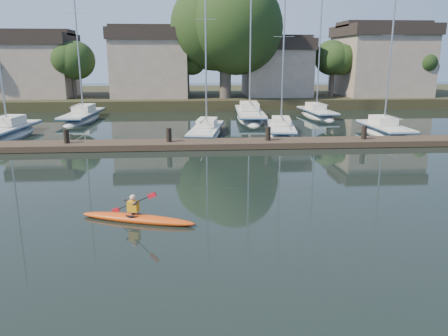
{
  "coord_description": "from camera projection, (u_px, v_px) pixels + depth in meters",
  "views": [
    {
      "loc": [
        -1.6,
        -11.94,
        5.36
      ],
      "look_at": [
        -0.41,
        4.21,
        1.2
      ],
      "focal_mm": 35.0,
      "sensor_mm": 36.0,
      "label": 1
    }
  ],
  "objects": [
    {
      "name": "ground",
      "position": [
        248.0,
        242.0,
        12.98
      ],
      "size": [
        160.0,
        160.0,
        0.0
      ],
      "primitive_type": "plane",
      "color": "black",
      "rests_on": "ground"
    },
    {
      "name": "sailboat_6",
      "position": [
        250.0,
        120.0,
        38.96
      ],
      "size": [
        2.96,
        11.16,
        17.55
      ],
      "rotation": [
        0.0,
        0.0,
        -0.06
      ],
      "color": "silver",
      "rests_on": "ground"
    },
    {
      "name": "shore",
      "position": [
        219.0,
        75.0,
        51.2
      ],
      "size": [
        90.0,
        25.25,
        12.75
      ],
      "color": "#283118",
      "rests_on": "ground"
    },
    {
      "name": "sailboat_7",
      "position": [
        317.0,
        118.0,
        40.31
      ],
      "size": [
        2.55,
        7.71,
        12.22
      ],
      "rotation": [
        0.0,
        0.0,
        0.07
      ],
      "color": "silver",
      "rests_on": "ground"
    },
    {
      "name": "sailboat_2",
      "position": [
        206.0,
        137.0,
        30.63
      ],
      "size": [
        3.22,
        8.23,
        13.29
      ],
      "rotation": [
        0.0,
        0.0,
        -0.17
      ],
      "color": "silver",
      "rests_on": "ground"
    },
    {
      "name": "sailboat_3",
      "position": [
        281.0,
        135.0,
        31.42
      ],
      "size": [
        2.93,
        7.37,
        11.57
      ],
      "rotation": [
        0.0,
        0.0,
        -0.15
      ],
      "color": "silver",
      "rests_on": "ground"
    },
    {
      "name": "kayak",
      "position": [
        137.0,
        217.0,
        14.55
      ],
      "size": [
        4.03,
        1.78,
        1.3
      ],
      "rotation": [
        0.0,
        0.0,
        -0.32
      ],
      "color": "#D84F10",
      "rests_on": "ground"
    },
    {
      "name": "sailboat_4",
      "position": [
        384.0,
        136.0,
        31.15
      ],
      "size": [
        2.26,
        6.98,
        11.79
      ],
      "rotation": [
        0.0,
        0.0,
        0.03
      ],
      "color": "silver",
      "rests_on": "ground"
    },
    {
      "name": "dock",
      "position": [
        219.0,
        144.0,
        26.45
      ],
      "size": [
        34.0,
        2.0,
        1.8
      ],
      "color": "#413325",
      "rests_on": "ground"
    },
    {
      "name": "sailboat_5",
      "position": [
        83.0,
        122.0,
        38.03
      ],
      "size": [
        2.68,
        9.25,
        15.14
      ],
      "rotation": [
        0.0,
        0.0,
        -0.06
      ],
      "color": "silver",
      "rests_on": "ground"
    },
    {
      "name": "sailboat_0",
      "position": [
        7.0,
        139.0,
        30.2
      ],
      "size": [
        2.99,
        8.34,
        12.97
      ],
      "rotation": [
        0.0,
        0.0,
        -0.09
      ],
      "color": "silver",
      "rests_on": "ground"
    }
  ]
}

